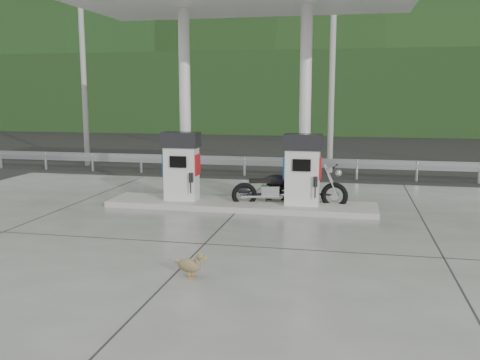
% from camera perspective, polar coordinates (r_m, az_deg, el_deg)
% --- Properties ---
extents(ground, '(160.00, 160.00, 0.00)m').
position_cam_1_polar(ground, '(11.62, -2.47, -5.60)').
color(ground, black).
rests_on(ground, ground).
extents(forecourt_apron, '(18.00, 14.00, 0.02)m').
position_cam_1_polar(forecourt_apron, '(11.62, -2.47, -5.55)').
color(forecourt_apron, slate).
rests_on(forecourt_apron, ground).
extents(pump_island, '(7.00, 1.40, 0.15)m').
position_cam_1_polar(pump_island, '(13.97, 0.06, -2.66)').
color(pump_island, '#A19E95').
rests_on(pump_island, forecourt_apron).
extents(gas_pump_left, '(0.95, 0.55, 1.80)m').
position_cam_1_polar(gas_pump_left, '(14.22, -6.27, 1.48)').
color(gas_pump_left, silver).
rests_on(gas_pump_left, pump_island).
extents(gas_pump_right, '(0.95, 0.55, 1.80)m').
position_cam_1_polar(gas_pump_right, '(13.57, 6.69, 1.10)').
color(gas_pump_right, silver).
rests_on(gas_pump_right, pump_island).
extents(canopy_column_left, '(0.30, 0.30, 5.00)m').
position_cam_1_polar(canopy_column_left, '(14.47, -5.89, 7.98)').
color(canopy_column_left, silver).
rests_on(canopy_column_left, pump_island).
extents(canopy_column_right, '(0.30, 0.30, 5.00)m').
position_cam_1_polar(canopy_column_right, '(13.84, 6.96, 7.90)').
color(canopy_column_right, silver).
rests_on(canopy_column_right, pump_island).
extents(guardrail, '(26.00, 0.16, 1.42)m').
position_cam_1_polar(guardrail, '(19.22, 3.41, 2.44)').
color(guardrail, gray).
rests_on(guardrail, ground).
extents(road, '(60.00, 7.00, 0.01)m').
position_cam_1_polar(road, '(22.75, 4.69, 1.68)').
color(road, black).
rests_on(road, ground).
extents(utility_pole_a, '(0.22, 0.22, 8.00)m').
position_cam_1_polar(utility_pole_a, '(23.09, -16.37, 11.40)').
color(utility_pole_a, gray).
rests_on(utility_pole_a, ground).
extents(utility_pole_b, '(0.22, 0.22, 8.00)m').
position_cam_1_polar(utility_pole_b, '(20.43, 9.82, 11.97)').
color(utility_pole_b, gray).
rests_on(utility_pole_b, ground).
extents(tree_band, '(80.00, 6.00, 6.00)m').
position_cam_1_polar(tree_band, '(40.98, 8.03, 9.16)').
color(tree_band, black).
rests_on(tree_band, ground).
extents(forested_hills, '(100.00, 40.00, 140.00)m').
position_cam_1_polar(forested_hills, '(71.00, 9.64, 6.67)').
color(forested_hills, black).
rests_on(forested_hills, ground).
extents(motorcycle_left, '(2.16, 0.89, 0.99)m').
position_cam_1_polar(motorcycle_left, '(14.09, 6.95, -0.89)').
color(motorcycle_left, black).
rests_on(motorcycle_left, forecourt_apron).
extents(motorcycle_right, '(2.06, 1.11, 0.93)m').
position_cam_1_polar(motorcycle_right, '(14.04, 3.41, -1.00)').
color(motorcycle_right, black).
rests_on(motorcycle_right, forecourt_apron).
extents(duck, '(0.54, 0.28, 0.37)m').
position_cam_1_polar(duck, '(8.81, -5.42, -9.10)').
color(duck, brown).
rests_on(duck, forecourt_apron).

